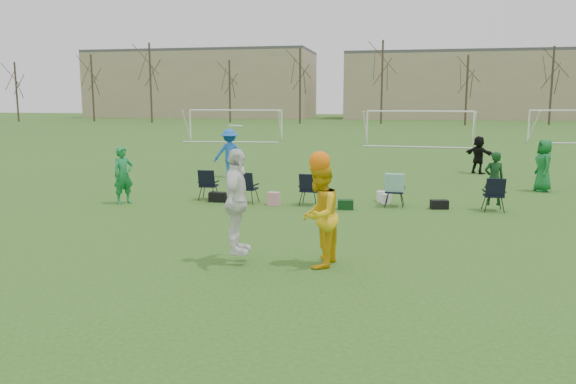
% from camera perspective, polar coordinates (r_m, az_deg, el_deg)
% --- Properties ---
extents(ground, '(260.00, 260.00, 0.00)m').
position_cam_1_polar(ground, '(9.56, -5.97, -9.70)').
color(ground, '#2A561B').
rests_on(ground, ground).
extents(fielder_green_near, '(0.71, 0.76, 1.74)m').
position_cam_1_polar(fielder_green_near, '(17.74, -16.39, 1.64)').
color(fielder_green_near, '#167E3C').
rests_on(fielder_green_near, ground).
extents(fielder_blue, '(1.47, 1.23, 1.97)m').
position_cam_1_polar(fielder_blue, '(23.16, -5.95, 3.94)').
color(fielder_blue, blue).
rests_on(fielder_blue, ground).
extents(fielder_green_far, '(0.67, 0.94, 1.81)m').
position_cam_1_polar(fielder_green_far, '(21.26, 24.54, 2.47)').
color(fielder_green_far, '#126929').
rests_on(fielder_green_far, ground).
extents(fielder_black, '(1.41, 1.40, 1.62)m').
position_cam_1_polar(fielder_black, '(25.58, 18.79, 3.60)').
color(fielder_black, black).
rests_on(fielder_black, ground).
extents(center_contest, '(2.30, 1.27, 2.67)m').
position_cam_1_polar(center_contest, '(10.54, -0.61, -1.63)').
color(center_contest, white).
rests_on(center_contest, ground).
extents(sideline_setup, '(9.20, 1.88, 1.68)m').
position_cam_1_polar(sideline_setup, '(16.84, 6.28, 0.34)').
color(sideline_setup, '#0F3915').
rests_on(sideline_setup, ground).
extents(goal_left, '(7.39, 0.76, 2.46)m').
position_cam_1_polar(goal_left, '(44.50, -5.36, 7.66)').
color(goal_left, white).
rests_on(goal_left, ground).
extents(goal_mid, '(7.40, 0.63, 2.46)m').
position_cam_1_polar(goal_mid, '(40.66, 13.21, 7.32)').
color(goal_mid, white).
rests_on(goal_mid, ground).
extents(tree_line, '(110.28, 3.28, 11.40)m').
position_cam_1_polar(tree_line, '(78.54, 9.65, 10.53)').
color(tree_line, '#382B21').
rests_on(tree_line, ground).
extents(building_row, '(126.00, 16.00, 13.00)m').
position_cam_1_polar(building_row, '(104.74, 13.72, 10.53)').
color(building_row, tan).
rests_on(building_row, ground).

